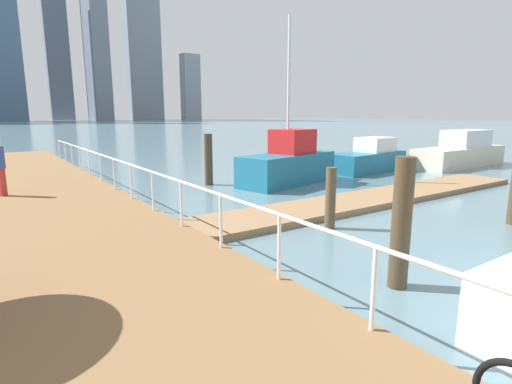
# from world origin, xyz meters

# --- Properties ---
(ground_plane) EXTENTS (300.00, 300.00, 0.00)m
(ground_plane) POSITION_xyz_m (0.00, 20.00, 0.00)
(ground_plane) COLOR slate
(floating_dock) EXTENTS (15.13, 2.00, 0.18)m
(floating_dock) POSITION_xyz_m (4.07, 7.82, 0.09)
(floating_dock) COLOR #93704C
(floating_dock) RESTS_ON ground_plane
(boardwalk_railing) EXTENTS (0.06, 27.47, 1.08)m
(boardwalk_railing) POSITION_xyz_m (-3.15, 10.10, 1.25)
(boardwalk_railing) COLOR white
(boardwalk_railing) RESTS_ON boardwalk
(dock_piling_0) EXTENTS (0.34, 0.34, 2.13)m
(dock_piling_0) POSITION_xyz_m (0.96, 13.80, 1.06)
(dock_piling_0) COLOR #473826
(dock_piling_0) RESTS_ON ground_plane
(dock_piling_1) EXTENTS (0.27, 0.27, 1.61)m
(dock_piling_1) POSITION_xyz_m (0.51, 6.27, 0.81)
(dock_piling_1) COLOR brown
(dock_piling_1) RESTS_ON ground_plane
(dock_piling_3) EXTENTS (0.28, 0.28, 1.61)m
(dock_piling_3) POSITION_xyz_m (4.25, 13.00, 0.81)
(dock_piling_3) COLOR brown
(dock_piling_3) RESTS_ON ground_plane
(dock_piling_5) EXTENTS (0.33, 0.33, 2.28)m
(dock_piling_5) POSITION_xyz_m (-1.08, 3.01, 1.14)
(dock_piling_5) COLOR #473826
(dock_piling_5) RESTS_ON ground_plane
(moored_boat_0) EXTENTS (7.00, 2.16, 2.02)m
(moored_boat_0) POSITION_xyz_m (15.54, 11.10, 0.77)
(moored_boat_0) COLOR beige
(moored_boat_0) RESTS_ON ground_plane
(moored_boat_2) EXTENTS (5.04, 2.84, 6.79)m
(moored_boat_2) POSITION_xyz_m (3.92, 12.19, 0.86)
(moored_boat_2) COLOR #1E6B8C
(moored_boat_2) RESTS_ON ground_plane
(moored_boat_3) EXTENTS (4.75, 2.23, 1.72)m
(moored_boat_3) POSITION_xyz_m (9.57, 12.64, 0.66)
(moored_boat_3) COLOR #1E6B8C
(moored_boat_3) RESTS_ON ground_plane
(skyline_tower_3) EXTENTS (9.90, 12.75, 65.55)m
(skyline_tower_3) POSITION_xyz_m (4.00, 169.28, 32.77)
(skyline_tower_3) COLOR slate
(skyline_tower_3) RESTS_ON ground_plane
(skyline_tower_4) EXTENTS (8.68, 7.15, 88.69)m
(skyline_tower_4) POSITION_xyz_m (22.17, 177.92, 44.35)
(skyline_tower_4) COLOR slate
(skyline_tower_4) RESTS_ON ground_plane
(skyline_tower_5) EXTENTS (6.88, 11.66, 81.34)m
(skyline_tower_5) POSITION_xyz_m (32.47, 159.52, 40.67)
(skyline_tower_5) COLOR slate
(skyline_tower_5) RESTS_ON ground_plane
(skyline_tower_6) EXTENTS (13.41, 7.01, 67.13)m
(skyline_tower_6) POSITION_xyz_m (52.29, 165.48, 33.57)
(skyline_tower_6) COLOR gray
(skyline_tower_6) RESTS_ON ground_plane
(skyline_tower_7) EXTENTS (7.60, 6.36, 26.94)m
(skyline_tower_7) POSITION_xyz_m (69.75, 159.92, 13.47)
(skyline_tower_7) COLOR #8C939E
(skyline_tower_7) RESTS_ON ground_plane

